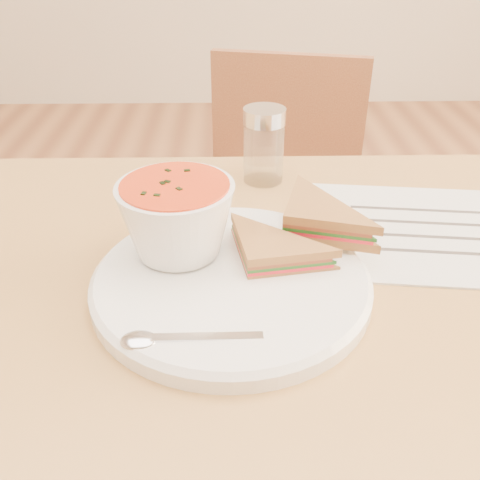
{
  "coord_description": "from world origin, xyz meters",
  "views": [
    {
      "loc": [
        -0.07,
        -0.48,
        1.11
      ],
      "look_at": [
        -0.06,
        0.01,
        0.8
      ],
      "focal_mm": 40.0,
      "sensor_mm": 36.0,
      "label": 1
    }
  ],
  "objects_px": {
    "chair_far": "(273,246)",
    "soup_bowl": "(177,222)",
    "condiment_shaker": "(264,146)",
    "plate": "(231,283)"
  },
  "relations": [
    {
      "from": "chair_far",
      "to": "condiment_shaker",
      "type": "bearing_deg",
      "value": 94.37
    },
    {
      "from": "plate",
      "to": "condiment_shaker",
      "type": "bearing_deg",
      "value": 79.45
    },
    {
      "from": "soup_bowl",
      "to": "condiment_shaker",
      "type": "relative_size",
      "value": 1.15
    },
    {
      "from": "chair_far",
      "to": "soup_bowl",
      "type": "height_order",
      "value": "soup_bowl"
    },
    {
      "from": "chair_far",
      "to": "condiment_shaker",
      "type": "relative_size",
      "value": 7.39
    },
    {
      "from": "chair_far",
      "to": "plate",
      "type": "distance_m",
      "value": 0.71
    },
    {
      "from": "chair_far",
      "to": "condiment_shaker",
      "type": "xyz_separation_m",
      "value": [
        -0.05,
        -0.34,
        0.39
      ]
    },
    {
      "from": "chair_far",
      "to": "plate",
      "type": "height_order",
      "value": "chair_far"
    },
    {
      "from": "chair_far",
      "to": "condiment_shaker",
      "type": "height_order",
      "value": "condiment_shaker"
    },
    {
      "from": "chair_far",
      "to": "plate",
      "type": "relative_size",
      "value": 2.73
    }
  ]
}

